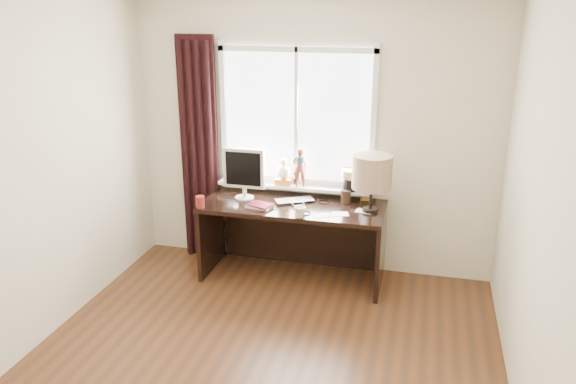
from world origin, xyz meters
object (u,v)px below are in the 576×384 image
(red_cup, at_px, (200,202))
(desk, at_px, (295,225))
(mug, at_px, (300,212))
(table_lamp, at_px, (372,173))
(laptop, at_px, (295,201))
(monitor, at_px, (244,171))

(red_cup, xyz_separation_m, desk, (0.80, 0.39, -0.30))
(mug, height_order, desk, mug)
(mug, relative_size, table_lamp, 0.20)
(laptop, relative_size, mug, 3.52)
(desk, xyz_separation_m, monitor, (-0.49, -0.05, 0.52))
(red_cup, distance_m, monitor, 0.51)
(mug, bearing_deg, laptop, 110.34)
(laptop, bearing_deg, table_lamp, -36.12)
(laptop, xyz_separation_m, desk, (-0.00, 0.03, -0.26))
(red_cup, relative_size, monitor, 0.22)
(laptop, bearing_deg, mug, -99.72)
(mug, height_order, monitor, monitor)
(desk, height_order, table_lamp, table_lamp)
(laptop, xyz_separation_m, monitor, (-0.49, -0.02, 0.26))
(desk, relative_size, table_lamp, 3.27)
(laptop, distance_m, monitor, 0.56)
(monitor, relative_size, table_lamp, 0.94)
(laptop, height_order, monitor, monitor)
(laptop, xyz_separation_m, table_lamp, (0.71, -0.08, 0.35))
(laptop, distance_m, mug, 0.39)
(monitor, height_order, table_lamp, table_lamp)
(monitor, bearing_deg, red_cup, -132.96)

